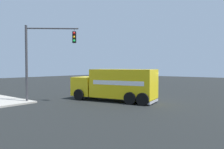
% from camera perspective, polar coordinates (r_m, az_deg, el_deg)
% --- Properties ---
extents(ground_plane, '(100.00, 100.00, 0.00)m').
position_cam_1_polar(ground_plane, '(19.65, 8.82, -6.80)').
color(ground_plane, black).
extents(delivery_truck, '(7.87, 4.02, 2.79)m').
position_cam_1_polar(delivery_truck, '(19.26, 0.99, -2.60)').
color(delivery_truck, yellow).
rests_on(delivery_truck, ground).
extents(traffic_light_primary, '(3.41, 3.00, 6.32)m').
position_cam_1_polar(traffic_light_primary, '(19.30, -17.63, 5.76)').
color(traffic_light_primary, '#38383D').
rests_on(traffic_light_primary, sidewalk_corner_far).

